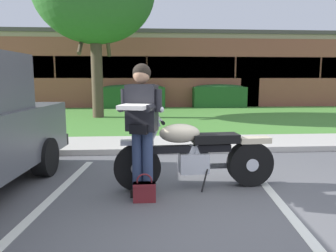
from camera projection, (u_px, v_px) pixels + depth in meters
name	position (u px, v px, depth m)	size (l,w,h in m)	color
ground_plane	(222.00, 214.00, 3.58)	(140.00, 140.00, 0.00)	#565659
curb_strip	(187.00, 150.00, 6.52)	(60.00, 0.20, 0.12)	#B7B2A8
concrete_walk	(182.00, 143.00, 7.36)	(60.00, 1.50, 0.08)	#B7B2A8
grass_lawn	(168.00, 118.00, 12.23)	(60.00, 8.36, 0.06)	#478433
stall_stripe_0	(37.00, 212.00, 3.63)	(0.12, 4.40, 0.01)	silver
stall_stripe_1	(281.00, 205.00, 3.83)	(0.12, 4.40, 0.01)	silver
motorcycle	(201.00, 153.00, 4.39)	(2.24, 0.82, 1.26)	black
rider_person	(141.00, 119.00, 3.99)	(0.55, 0.65, 1.70)	black
handbag	(144.00, 190.00, 3.92)	(0.28, 0.13, 0.36)	maroon
hedge_left	(134.00, 96.00, 16.02)	(3.13, 0.90, 1.24)	#235623
hedge_center_left	(219.00, 96.00, 16.33)	(2.70, 0.90, 1.24)	#235623
brick_building	(146.00, 72.00, 21.98)	(27.48, 11.86, 4.02)	#93513D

